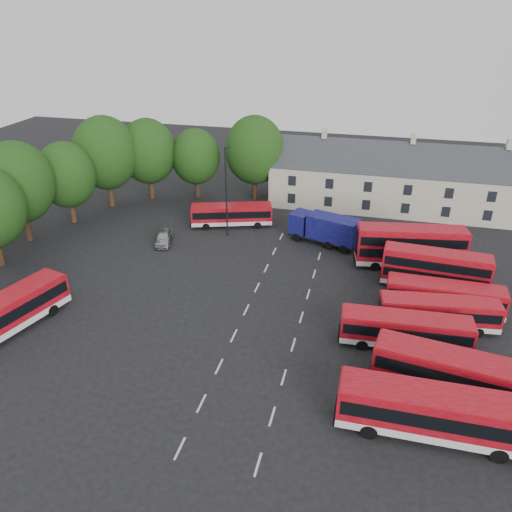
# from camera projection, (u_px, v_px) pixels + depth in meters

# --- Properties ---
(ground) EXTENTS (140.00, 140.00, 0.00)m
(ground) POSITION_uv_depth(u_px,v_px,m) (240.00, 322.00, 43.01)
(ground) COLOR black
(ground) RESTS_ON ground
(lane_markings) EXTENTS (5.15, 33.80, 0.01)m
(lane_markings) POSITION_uv_depth(u_px,v_px,m) (273.00, 313.00, 44.19)
(lane_markings) COLOR beige
(lane_markings) RESTS_ON ground
(treeline) EXTENTS (29.92, 32.59, 12.01)m
(treeline) POSITION_uv_depth(u_px,v_px,m) (119.00, 165.00, 61.08)
(treeline) COLOR black
(treeline) RESTS_ON ground
(terrace_houses) EXTENTS (35.70, 7.13, 10.06)m
(terrace_houses) POSITION_uv_depth(u_px,v_px,m) (407.00, 182.00, 64.09)
(terrace_houses) COLOR beige
(terrace_houses) RESTS_ON ground
(bus_row_a) EXTENTS (11.95, 2.79, 3.38)m
(bus_row_a) POSITION_uv_depth(u_px,v_px,m) (435.00, 411.00, 31.01)
(bus_row_a) COLOR silver
(bus_row_a) RESTS_ON ground
(bus_row_b) EXTENTS (11.80, 4.44, 3.26)m
(bus_row_b) POSITION_uv_depth(u_px,v_px,m) (459.00, 372.00, 34.30)
(bus_row_b) COLOR silver
(bus_row_b) RESTS_ON ground
(bus_row_c) EXTENTS (10.23, 2.89, 2.86)m
(bus_row_c) POSITION_uv_depth(u_px,v_px,m) (406.00, 329.00, 39.25)
(bus_row_c) COLOR silver
(bus_row_c) RESTS_ON ground
(bus_row_d) EXTENTS (9.94, 3.40, 2.75)m
(bus_row_d) POSITION_uv_depth(u_px,v_px,m) (439.00, 311.00, 41.60)
(bus_row_d) COLOR silver
(bus_row_d) RESTS_ON ground
(bus_row_e) EXTENTS (10.02, 2.53, 2.82)m
(bus_row_e) POSITION_uv_depth(u_px,v_px,m) (445.00, 295.00, 43.69)
(bus_row_e) COLOR silver
(bus_row_e) RESTS_ON ground
(bus_dd_south) EXTENTS (9.84, 2.93, 3.98)m
(bus_dd_south) POSITION_uv_depth(u_px,v_px,m) (435.00, 268.00, 46.91)
(bus_dd_south) COLOR silver
(bus_dd_south) RESTS_ON ground
(bus_dd_north) EXTENTS (11.11, 4.13, 4.45)m
(bus_dd_north) POSITION_uv_depth(u_px,v_px,m) (410.00, 245.00, 50.76)
(bus_dd_north) COLOR silver
(bus_dd_north) RESTS_ON ground
(bus_west) EXTENTS (5.47, 11.71, 3.23)m
(bus_west) POSITION_uv_depth(u_px,v_px,m) (3.00, 314.00, 40.73)
(bus_west) COLOR silver
(bus_west) RESTS_ON ground
(bus_north) EXTENTS (9.92, 5.07, 2.75)m
(bus_north) POSITION_uv_depth(u_px,v_px,m) (231.00, 213.00, 60.49)
(bus_north) COLOR silver
(bus_north) RESTS_ON ground
(box_truck) EXTENTS (8.25, 4.80, 3.44)m
(box_truck) POSITION_uv_depth(u_px,v_px,m) (325.00, 228.00, 55.93)
(box_truck) COLOR black
(box_truck) RESTS_ON ground
(silver_car) EXTENTS (2.78, 4.50, 1.43)m
(silver_car) POSITION_uv_depth(u_px,v_px,m) (164.00, 237.00, 56.62)
(silver_car) COLOR #AAADB2
(silver_car) RESTS_ON ground
(lamppost) EXTENTS (0.74, 0.40, 10.64)m
(lamppost) POSITION_uv_depth(u_px,v_px,m) (226.00, 190.00, 56.17)
(lamppost) COLOR black
(lamppost) RESTS_ON ground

